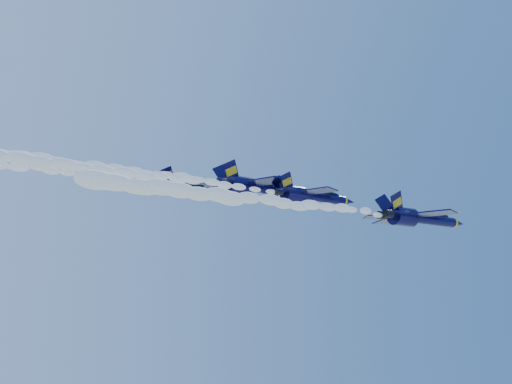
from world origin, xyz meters
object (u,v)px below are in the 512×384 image
jet_lead (420,218)px  jet_third (260,187)px  jet_fourth (192,187)px  jet_second (310,196)px

jet_lead → jet_third: bearing=146.4°
jet_fourth → jet_second: bearing=-44.3°
jet_fourth → jet_lead: bearing=-36.9°
jet_lead → jet_fourth: bearing=143.1°
jet_second → jet_third: size_ratio=0.86×
jet_lead → jet_fourth: jet_fourth is taller
jet_lead → jet_second: jet_second is taller
jet_third → jet_lead: bearing=-33.6°
jet_lead → jet_third: 26.74m
jet_second → jet_fourth: bearing=135.7°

